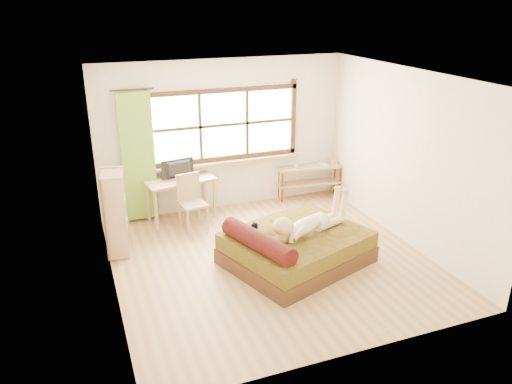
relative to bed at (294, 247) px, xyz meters
name	(u,v)px	position (x,y,z in m)	size (l,w,h in m)	color
floor	(271,260)	(-0.29, 0.20, -0.26)	(4.50, 4.50, 0.00)	#9E754C
ceiling	(273,77)	(-0.29, 0.20, 2.44)	(4.50, 4.50, 0.00)	white
wall_back	(224,136)	(-0.29, 2.45, 1.09)	(4.50, 4.50, 0.00)	silver
wall_front	(358,245)	(-0.29, -2.05, 1.09)	(4.50, 4.50, 0.00)	silver
wall_left	(105,196)	(-2.54, 0.20, 1.09)	(4.50, 4.50, 0.00)	silver
wall_right	(407,158)	(1.96, 0.20, 1.09)	(4.50, 4.50, 0.00)	silver
window	(224,127)	(-0.29, 2.42, 1.25)	(2.80, 0.16, 1.46)	#FFEDBF
curtain	(138,157)	(-1.84, 2.33, 0.89)	(0.55, 0.10, 2.20)	olive
bed	(294,247)	(0.00, 0.00, 0.00)	(2.29, 2.06, 0.72)	black
woman	(309,215)	(0.19, -0.03, 0.50)	(1.33, 0.38, 0.57)	beige
kitten	(248,231)	(-0.68, 0.12, 0.33)	(0.29, 0.11, 0.23)	black
desk	(180,185)	(-1.18, 2.15, 0.38)	(1.25, 0.72, 0.74)	tan
monitor	(179,169)	(-1.18, 2.20, 0.65)	(0.58, 0.08, 0.34)	black
chair	(191,198)	(-1.10, 1.78, 0.26)	(0.47, 0.47, 0.92)	tan
pipe_shelf	(310,174)	(1.38, 2.27, 0.21)	(1.31, 0.47, 0.73)	tan
cup	(296,165)	(1.07, 2.27, 0.43)	(0.11, 0.11, 0.09)	gray
book	(319,164)	(1.57, 2.27, 0.39)	(0.16, 0.21, 0.02)	gray
bookshelf	(116,213)	(-2.37, 1.27, 0.40)	(0.39, 0.60, 1.29)	tan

